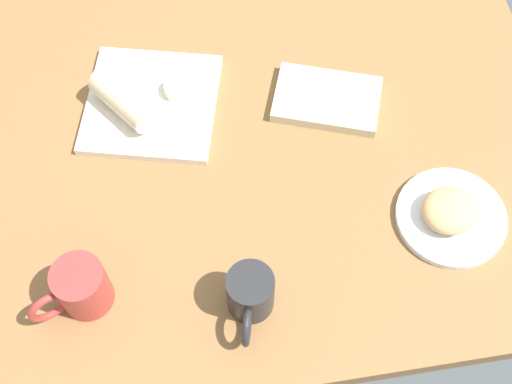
# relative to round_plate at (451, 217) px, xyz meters

# --- Properties ---
(dining_table) EXTENTS (1.10, 0.90, 0.04)m
(dining_table) POSITION_rel_round_plate_xyz_m (-0.28, 0.20, -0.03)
(dining_table) COLOR olive
(dining_table) RESTS_ON ground
(round_plate) EXTENTS (0.19, 0.19, 0.01)m
(round_plate) POSITION_rel_round_plate_xyz_m (0.00, 0.00, 0.00)
(round_plate) COLOR white
(round_plate) RESTS_ON dining_table
(scone_pastry) EXTENTS (0.11, 0.10, 0.04)m
(scone_pastry) POSITION_rel_round_plate_xyz_m (-0.01, -0.00, 0.03)
(scone_pastry) COLOR tan
(scone_pastry) RESTS_ON round_plate
(square_plate) EXTENTS (0.30, 0.30, 0.02)m
(square_plate) POSITION_rel_round_plate_xyz_m (-0.50, 0.32, 0.00)
(square_plate) COLOR silver
(square_plate) RESTS_ON dining_table
(sauce_cup) EXTENTS (0.05, 0.05, 0.02)m
(sauce_cup) POSITION_rel_round_plate_xyz_m (-0.44, 0.34, 0.02)
(sauce_cup) COLOR silver
(sauce_cup) RESTS_ON square_plate
(breakfast_wrap) EXTENTS (0.13, 0.15, 0.07)m
(breakfast_wrap) POSITION_rel_round_plate_xyz_m (-0.54, 0.31, 0.04)
(breakfast_wrap) COLOR beige
(breakfast_wrap) RESTS_ON square_plate
(book_stack) EXTENTS (0.23, 0.19, 0.02)m
(book_stack) POSITION_rel_round_plate_xyz_m (-0.16, 0.28, 0.00)
(book_stack) COLOR beige
(book_stack) RESTS_ON dining_table
(coffee_mug) EXTENTS (0.13, 0.09, 0.10)m
(coffee_mug) POSITION_rel_round_plate_xyz_m (-0.64, -0.05, 0.04)
(coffee_mug) COLOR #B23833
(coffee_mug) RESTS_ON dining_table
(second_mug) EXTENTS (0.08, 0.13, 0.09)m
(second_mug) POSITION_rel_round_plate_xyz_m (-0.37, -0.10, 0.04)
(second_mug) COLOR #262628
(second_mug) RESTS_ON dining_table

